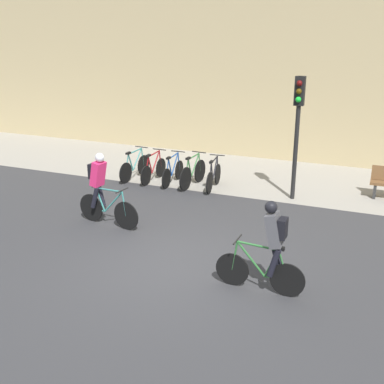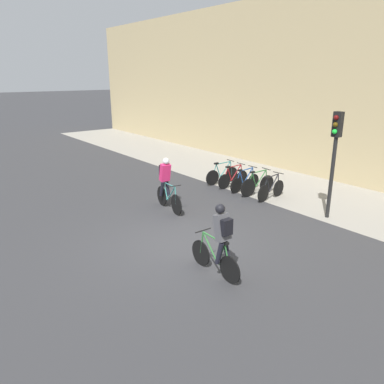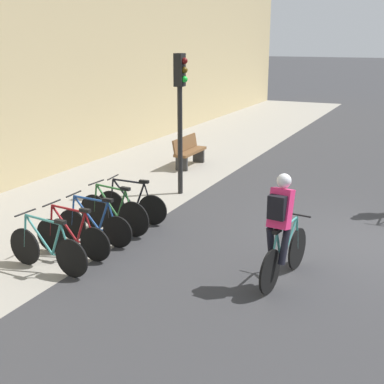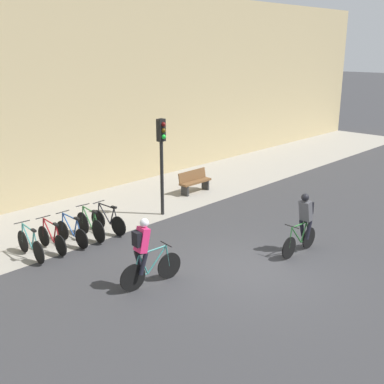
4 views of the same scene
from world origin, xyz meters
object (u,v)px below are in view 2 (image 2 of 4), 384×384
Objects in this scene: parked_bike_0 at (222,174)px; parked_bike_4 at (271,189)px; parked_bike_1 at (233,178)px; cyclist_pink at (166,182)px; parked_bike_2 at (245,182)px; parked_bike_3 at (258,184)px; cyclist_grey at (220,239)px; traffic_light_pole at (335,146)px.

parked_bike_0 is 1.05× the size of parked_bike_4.
parked_bike_1 is 2.00m from parked_bike_4.
cyclist_pink is 3.68m from parked_bike_1.
parked_bike_3 is at bearing 0.18° from parked_bike_2.
parked_bike_1 is (-4.98, 5.26, -0.56)m from cyclist_grey.
cyclist_grey is 5.48m from traffic_light_pole.
traffic_light_pole is at bearing 96.61° from cyclist_grey.
parked_bike_2 is at bearing -0.02° from parked_bike_0.
traffic_light_pole is (3.92, 3.62, 1.41)m from cyclist_pink.
parked_bike_0 is 0.50× the size of traffic_light_pole.
parked_bike_4 is (2.00, 0.00, 0.01)m from parked_bike_1.
cyclist_grey is at bearing -19.97° from cyclist_pink.
parked_bike_0 is (-1.11, 3.61, -0.55)m from cyclist_pink.
parked_bike_3 is 1.05× the size of parked_bike_4.
parked_bike_4 is at bearing 0.05° from parked_bike_2.
cyclist_pink is 1.07× the size of parked_bike_0.
parked_bike_2 is at bearing -179.82° from parked_bike_3.
parked_bike_2 is 1.34m from parked_bike_4.
traffic_light_pole reaches higher than parked_bike_0.
parked_bike_4 is (1.34, 0.00, 0.01)m from parked_bike_2.
parked_bike_2 is 0.67m from parked_bike_3.
cyclist_grey is 0.52× the size of traffic_light_pole.
traffic_light_pole is (3.03, 0.00, 1.94)m from parked_bike_3.
parked_bike_1 is 0.67m from parked_bike_2.
parked_bike_3 is (-3.64, 5.26, -0.53)m from cyclist_grey.
parked_bike_0 reaches higher than parked_bike_1.
parked_bike_0 is 1.04× the size of parked_bike_2.
cyclist_grey is 6.42m from parked_bike_3.
cyclist_pink is 0.53× the size of traffic_light_pole.
parked_bike_0 is at bearing 107.10° from cyclist_pink.
cyclist_pink is at bearing -113.36° from parked_bike_4.
parked_bike_2 is (0.67, -0.00, -0.00)m from parked_bike_1.
parked_bike_2 is (-4.31, 5.26, -0.57)m from cyclist_grey.
parked_bike_0 is at bearing -179.96° from traffic_light_pole.
parked_bike_3 reaches higher than parked_bike_2.
parked_bike_3 is (0.89, 3.61, -0.53)m from cyclist_pink.
parked_bike_1 is (-0.44, 3.61, -0.56)m from cyclist_pink.
parked_bike_2 is 0.47× the size of traffic_light_pole.
cyclist_pink is 1.13× the size of parked_bike_4.
traffic_light_pole is at bearing 0.06° from parked_bike_2.
parked_bike_1 is 4.79m from traffic_light_pole.
cyclist_grey is 1.06× the size of parked_bike_3.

